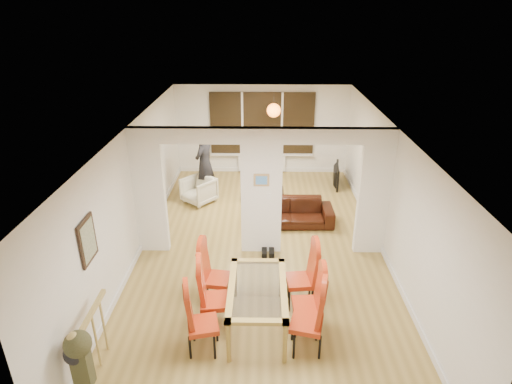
{
  "coord_description": "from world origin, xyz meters",
  "views": [
    {
      "loc": [
        0.02,
        -7.64,
        4.71
      ],
      "look_at": [
        -0.11,
        0.6,
        1.04
      ],
      "focal_mm": 30.0,
      "sensor_mm": 36.0,
      "label": 1
    }
  ],
  "objects_px": {
    "dining_chair_lb": "(215,296)",
    "dining_chair_rc": "(301,276)",
    "dining_chair_lc": "(216,275)",
    "dining_chair_rb": "(307,301)",
    "bottle": "(268,186)",
    "dining_chair_ra": "(307,319)",
    "dining_chair_la": "(203,320)",
    "dining_table": "(257,307)",
    "armchair": "(199,190)",
    "bowl": "(272,189)",
    "person": "(205,163)",
    "television": "(333,175)",
    "sofa": "(290,212)",
    "coffee_table": "(263,194)"
  },
  "relations": [
    {
      "from": "dining_chair_la",
      "to": "dining_chair_rc",
      "type": "xyz_separation_m",
      "value": [
        1.48,
        1.06,
        0.03
      ]
    },
    {
      "from": "dining_chair_lb",
      "to": "dining_chair_la",
      "type": "bearing_deg",
      "value": -110.75
    },
    {
      "from": "dining_chair_rb",
      "to": "armchair",
      "type": "relative_size",
      "value": 1.51
    },
    {
      "from": "dining_chair_lc",
      "to": "bottle",
      "type": "bearing_deg",
      "value": 85.89
    },
    {
      "from": "bottle",
      "to": "armchair",
      "type": "bearing_deg",
      "value": -174.04
    },
    {
      "from": "dining_table",
      "to": "bowl",
      "type": "bearing_deg",
      "value": 86.33
    },
    {
      "from": "dining_chair_lc",
      "to": "dining_chair_rb",
      "type": "bearing_deg",
      "value": -16.07
    },
    {
      "from": "bowl",
      "to": "person",
      "type": "bearing_deg",
      "value": 176.21
    },
    {
      "from": "dining_chair_lc",
      "to": "dining_chair_ra",
      "type": "xyz_separation_m",
      "value": [
        1.41,
        -1.06,
        0.0
      ]
    },
    {
      "from": "armchair",
      "to": "dining_chair_la",
      "type": "bearing_deg",
      "value": -41.49
    },
    {
      "from": "dining_chair_lc",
      "to": "television",
      "type": "bearing_deg",
      "value": 70.06
    },
    {
      "from": "dining_chair_lc",
      "to": "television",
      "type": "relative_size",
      "value": 1.08
    },
    {
      "from": "sofa",
      "to": "dining_chair_ra",
      "type": "bearing_deg",
      "value": -90.97
    },
    {
      "from": "dining_table",
      "to": "dining_chair_rc",
      "type": "relative_size",
      "value": 1.39
    },
    {
      "from": "dining_table",
      "to": "bottle",
      "type": "height_order",
      "value": "dining_table"
    },
    {
      "from": "dining_table",
      "to": "sofa",
      "type": "distance_m",
      "value": 3.52
    },
    {
      "from": "sofa",
      "to": "bottle",
      "type": "relative_size",
      "value": 7.73
    },
    {
      "from": "dining_chair_rb",
      "to": "armchair",
      "type": "distance_m",
      "value": 5.2
    },
    {
      "from": "television",
      "to": "person",
      "type": "bearing_deg",
      "value": 110.42
    },
    {
      "from": "dining_chair_ra",
      "to": "dining_chair_rc",
      "type": "distance_m",
      "value": 1.03
    },
    {
      "from": "dining_chair_rc",
      "to": "television",
      "type": "distance_m",
      "value": 5.39
    },
    {
      "from": "armchair",
      "to": "coffee_table",
      "type": "relative_size",
      "value": 0.68
    },
    {
      "from": "dining_chair_ra",
      "to": "television",
      "type": "bearing_deg",
      "value": 91.55
    },
    {
      "from": "dining_chair_lc",
      "to": "dining_chair_rb",
      "type": "relative_size",
      "value": 1.02
    },
    {
      "from": "person",
      "to": "coffee_table",
      "type": "bearing_deg",
      "value": 107.66
    },
    {
      "from": "dining_chair_lc",
      "to": "sofa",
      "type": "height_order",
      "value": "dining_chair_lc"
    },
    {
      "from": "sofa",
      "to": "bottle",
      "type": "xyz_separation_m",
      "value": [
        -0.5,
        1.31,
        0.08
      ]
    },
    {
      "from": "sofa",
      "to": "bottle",
      "type": "distance_m",
      "value": 1.41
    },
    {
      "from": "person",
      "to": "television",
      "type": "bearing_deg",
      "value": 125.25
    },
    {
      "from": "dining_chair_ra",
      "to": "armchair",
      "type": "relative_size",
      "value": 1.55
    },
    {
      "from": "television",
      "to": "dining_chair_rb",
      "type": "bearing_deg",
      "value": 174.88
    },
    {
      "from": "dining_table",
      "to": "dining_chair_lc",
      "type": "bearing_deg",
      "value": 140.52
    },
    {
      "from": "dining_chair_rb",
      "to": "bottle",
      "type": "height_order",
      "value": "dining_chair_rb"
    },
    {
      "from": "bottle",
      "to": "dining_chair_ra",
      "type": "bearing_deg",
      "value": -84.4
    },
    {
      "from": "sofa",
      "to": "coffee_table",
      "type": "height_order",
      "value": "sofa"
    },
    {
      "from": "dining_chair_lc",
      "to": "armchair",
      "type": "xyz_separation_m",
      "value": [
        -0.86,
        4.01,
        -0.23
      ]
    },
    {
      "from": "dining_chair_rc",
      "to": "bottle",
      "type": "bearing_deg",
      "value": 90.33
    },
    {
      "from": "armchair",
      "to": "person",
      "type": "relative_size",
      "value": 0.39
    },
    {
      "from": "dining_table",
      "to": "dining_chair_rb",
      "type": "height_order",
      "value": "dining_chair_rb"
    },
    {
      "from": "dining_chair_la",
      "to": "dining_chair_rb",
      "type": "height_order",
      "value": "dining_chair_rb"
    },
    {
      "from": "dining_chair_lb",
      "to": "dining_chair_rc",
      "type": "bearing_deg",
      "value": 15.87
    },
    {
      "from": "dining_chair_lb",
      "to": "sofa",
      "type": "distance_m",
      "value": 3.73
    },
    {
      "from": "dining_chair_lb",
      "to": "armchair",
      "type": "relative_size",
      "value": 1.59
    },
    {
      "from": "dining_chair_lc",
      "to": "bottle",
      "type": "xyz_separation_m",
      "value": [
        0.9,
        4.19,
        -0.19
      ]
    },
    {
      "from": "dining_chair_rb",
      "to": "sofa",
      "type": "xyz_separation_m",
      "value": [
        -0.06,
        3.53,
        -0.26
      ]
    },
    {
      "from": "dining_chair_la",
      "to": "dining_chair_lb",
      "type": "height_order",
      "value": "dining_chair_lb"
    },
    {
      "from": "dining_chair_lb",
      "to": "dining_chair_rc",
      "type": "xyz_separation_m",
      "value": [
        1.35,
        0.55,
        -0.01
      ]
    },
    {
      "from": "dining_chair_rc",
      "to": "armchair",
      "type": "bearing_deg",
      "value": 112.69
    },
    {
      "from": "dining_table",
      "to": "bottle",
      "type": "distance_m",
      "value": 4.77
    },
    {
      "from": "sofa",
      "to": "dining_table",
      "type": "bearing_deg",
      "value": -102.67
    }
  ]
}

